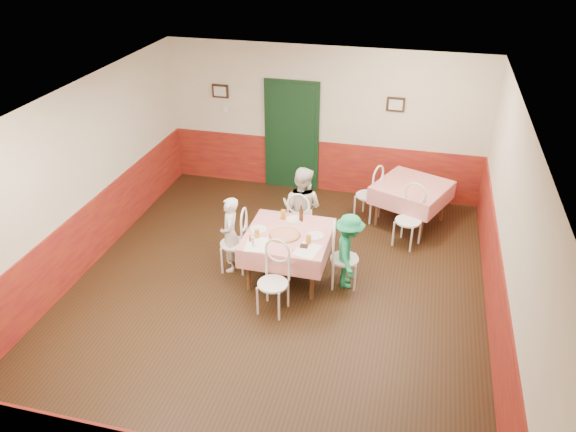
% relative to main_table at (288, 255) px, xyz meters
% --- Properties ---
extents(floor, '(7.00, 7.00, 0.00)m').
position_rel_main_table_xyz_m(floor, '(-0.08, -0.45, -0.38)').
color(floor, black).
rests_on(floor, ground).
extents(ceiling, '(7.00, 7.00, 0.00)m').
position_rel_main_table_xyz_m(ceiling, '(-0.08, -0.45, 2.42)').
color(ceiling, white).
rests_on(ceiling, back_wall).
extents(back_wall, '(6.00, 0.10, 2.80)m').
position_rel_main_table_xyz_m(back_wall, '(-0.08, 3.05, 1.02)').
color(back_wall, beige).
rests_on(back_wall, ground).
extents(front_wall, '(6.00, 0.10, 2.80)m').
position_rel_main_table_xyz_m(front_wall, '(-0.08, -3.95, 1.02)').
color(front_wall, beige).
rests_on(front_wall, ground).
extents(left_wall, '(0.10, 7.00, 2.80)m').
position_rel_main_table_xyz_m(left_wall, '(-3.08, -0.45, 1.02)').
color(left_wall, beige).
rests_on(left_wall, ground).
extents(right_wall, '(0.10, 7.00, 2.80)m').
position_rel_main_table_xyz_m(right_wall, '(2.92, -0.45, 1.02)').
color(right_wall, beige).
rests_on(right_wall, ground).
extents(wainscot_back, '(6.00, 0.03, 1.00)m').
position_rel_main_table_xyz_m(wainscot_back, '(-0.08, 3.04, 0.12)').
color(wainscot_back, maroon).
rests_on(wainscot_back, ground).
extents(wainscot_left, '(0.03, 7.00, 1.00)m').
position_rel_main_table_xyz_m(wainscot_left, '(-3.06, -0.45, 0.12)').
color(wainscot_left, maroon).
rests_on(wainscot_left, ground).
extents(wainscot_right, '(0.03, 7.00, 1.00)m').
position_rel_main_table_xyz_m(wainscot_right, '(2.91, -0.45, 0.12)').
color(wainscot_right, maroon).
rests_on(wainscot_right, ground).
extents(door, '(0.96, 0.06, 2.10)m').
position_rel_main_table_xyz_m(door, '(-0.68, 3.00, 0.68)').
color(door, black).
rests_on(door, ground).
extents(picture_left, '(0.32, 0.03, 0.26)m').
position_rel_main_table_xyz_m(picture_left, '(-2.08, 3.00, 1.48)').
color(picture_left, black).
rests_on(picture_left, back_wall).
extents(picture_right, '(0.32, 0.03, 0.26)m').
position_rel_main_table_xyz_m(picture_right, '(1.22, 3.00, 1.48)').
color(picture_right, black).
rests_on(picture_right, back_wall).
extents(thermostat, '(0.10, 0.03, 0.10)m').
position_rel_main_table_xyz_m(thermostat, '(-1.98, 3.00, 1.12)').
color(thermostat, white).
rests_on(thermostat, back_wall).
extents(main_table, '(1.22, 1.22, 0.77)m').
position_rel_main_table_xyz_m(main_table, '(0.00, 0.00, 0.00)').
color(main_table, red).
rests_on(main_table, ground).
extents(second_table, '(1.47, 1.47, 0.77)m').
position_rel_main_table_xyz_m(second_table, '(1.68, 2.10, 0.00)').
color(second_table, red).
rests_on(second_table, ground).
extents(chair_left, '(0.45, 0.45, 0.90)m').
position_rel_main_table_xyz_m(chair_left, '(-0.85, 0.00, 0.08)').
color(chair_left, white).
rests_on(chair_left, ground).
extents(chair_right, '(0.48, 0.48, 0.90)m').
position_rel_main_table_xyz_m(chair_right, '(0.85, -0.00, 0.08)').
color(chair_right, white).
rests_on(chair_right, ground).
extents(chair_far, '(0.43, 0.43, 0.90)m').
position_rel_main_table_xyz_m(chair_far, '(0.00, 0.85, 0.08)').
color(chair_far, white).
rests_on(chair_far, ground).
extents(chair_near, '(0.48, 0.48, 0.90)m').
position_rel_main_table_xyz_m(chair_near, '(-0.00, -0.85, 0.08)').
color(chair_near, white).
rests_on(chair_near, ground).
extents(chair_second_a, '(0.55, 0.55, 0.90)m').
position_rel_main_table_xyz_m(chair_second_a, '(0.93, 2.10, 0.08)').
color(chair_second_a, white).
rests_on(chair_second_a, ground).
extents(chair_second_b, '(0.55, 0.55, 0.90)m').
position_rel_main_table_xyz_m(chair_second_b, '(1.68, 1.35, 0.08)').
color(chair_second_b, white).
rests_on(chair_second_b, ground).
extents(pizza, '(0.43, 0.43, 0.03)m').
position_rel_main_table_xyz_m(pizza, '(-0.03, -0.08, 0.40)').
color(pizza, '#B74723').
rests_on(pizza, main_table).
extents(plate_left, '(0.25, 0.25, 0.01)m').
position_rel_main_table_xyz_m(plate_left, '(-0.45, -0.00, 0.39)').
color(plate_left, white).
rests_on(plate_left, main_table).
extents(plate_right, '(0.25, 0.25, 0.01)m').
position_rel_main_table_xyz_m(plate_right, '(0.40, 0.02, 0.39)').
color(plate_right, white).
rests_on(plate_right, main_table).
extents(plate_far, '(0.25, 0.25, 0.01)m').
position_rel_main_table_xyz_m(plate_far, '(-0.01, 0.41, 0.39)').
color(plate_far, white).
rests_on(plate_far, main_table).
extents(glass_a, '(0.07, 0.07, 0.12)m').
position_rel_main_table_xyz_m(glass_a, '(-0.41, -0.22, 0.45)').
color(glass_a, '#BF7219').
rests_on(glass_a, main_table).
extents(glass_b, '(0.07, 0.07, 0.13)m').
position_rel_main_table_xyz_m(glass_b, '(0.35, -0.20, 0.45)').
color(glass_b, '#BF7219').
rests_on(glass_b, main_table).
extents(glass_c, '(0.08, 0.08, 0.14)m').
position_rel_main_table_xyz_m(glass_c, '(-0.18, 0.40, 0.46)').
color(glass_c, '#BF7219').
rests_on(glass_c, main_table).
extents(beer_bottle, '(0.06, 0.06, 0.24)m').
position_rel_main_table_xyz_m(beer_bottle, '(0.10, 0.40, 0.50)').
color(beer_bottle, '#381C0A').
rests_on(beer_bottle, main_table).
extents(shaker_a, '(0.04, 0.04, 0.09)m').
position_rel_main_table_xyz_m(shaker_a, '(-0.41, -0.42, 0.43)').
color(shaker_a, silver).
rests_on(shaker_a, main_table).
extents(shaker_b, '(0.04, 0.04, 0.09)m').
position_rel_main_table_xyz_m(shaker_b, '(-0.38, -0.49, 0.43)').
color(shaker_b, silver).
rests_on(shaker_b, main_table).
extents(shaker_c, '(0.04, 0.04, 0.09)m').
position_rel_main_table_xyz_m(shaker_c, '(-0.47, -0.34, 0.43)').
color(shaker_c, '#B23319').
rests_on(shaker_c, main_table).
extents(menu_left, '(0.35, 0.44, 0.00)m').
position_rel_main_table_xyz_m(menu_left, '(-0.36, -0.41, 0.39)').
color(menu_left, white).
rests_on(menu_left, main_table).
extents(menu_right, '(0.38, 0.45, 0.00)m').
position_rel_main_table_xyz_m(menu_right, '(0.37, -0.37, 0.39)').
color(menu_right, white).
rests_on(menu_right, main_table).
extents(wallet, '(0.11, 0.09, 0.02)m').
position_rel_main_table_xyz_m(wallet, '(0.31, -0.30, 0.40)').
color(wallet, black).
rests_on(wallet, main_table).
extents(diner_left, '(0.39, 0.50, 1.21)m').
position_rel_main_table_xyz_m(diner_left, '(-0.90, 0.00, 0.23)').
color(diner_left, gray).
rests_on(diner_left, ground).
extents(diner_far, '(0.78, 0.66, 1.41)m').
position_rel_main_table_xyz_m(diner_far, '(0.00, 0.90, 0.33)').
color(diner_far, gray).
rests_on(diner_far, ground).
extents(diner_right, '(0.57, 0.83, 1.17)m').
position_rel_main_table_xyz_m(diner_right, '(0.90, -0.00, 0.21)').
color(diner_right, gray).
rests_on(diner_right, ground).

